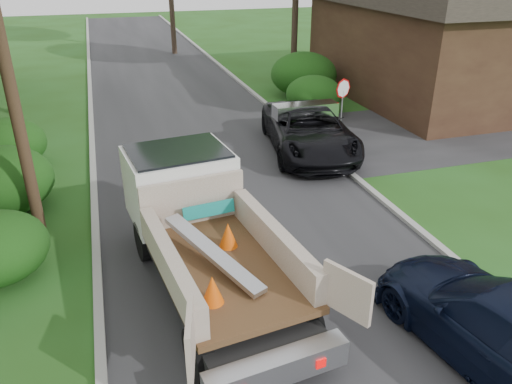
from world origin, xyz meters
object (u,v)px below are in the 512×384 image
object	(u,v)px
stop_sign	(342,97)
flatbed_truck	(196,216)
house_right	(443,32)
black_pickup	(309,130)
navy_suv	(503,327)

from	to	relation	value
stop_sign	flatbed_truck	xyz separation A→B (m)	(-7.01, -6.96, -0.40)
stop_sign	house_right	bearing A→B (deg)	32.66
flatbed_truck	black_pickup	xyz separation A→B (m)	(5.41, 6.31, -0.53)
stop_sign	house_right	xyz separation A→B (m)	(7.80, 5.00, 1.38)
stop_sign	flatbed_truck	distance (m)	9.89
flatbed_truck	navy_suv	xyz separation A→B (m)	(4.54, -4.54, -0.61)
stop_sign	black_pickup	bearing A→B (deg)	-157.83
navy_suv	flatbed_truck	bearing A→B (deg)	-52.94
navy_suv	house_right	bearing A→B (deg)	-129.85
black_pickup	navy_suv	distance (m)	10.88
stop_sign	navy_suv	xyz separation A→B (m)	(-2.47, -11.50, -1.01)
black_pickup	navy_suv	xyz separation A→B (m)	(-0.87, -10.85, -0.08)
stop_sign	navy_suv	world-z (taller)	stop_sign
black_pickup	navy_suv	world-z (taller)	black_pickup
house_right	black_pickup	size ratio (longest dim) A/B	2.14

